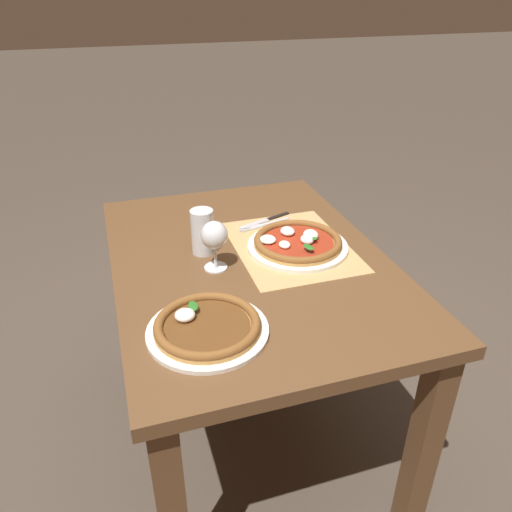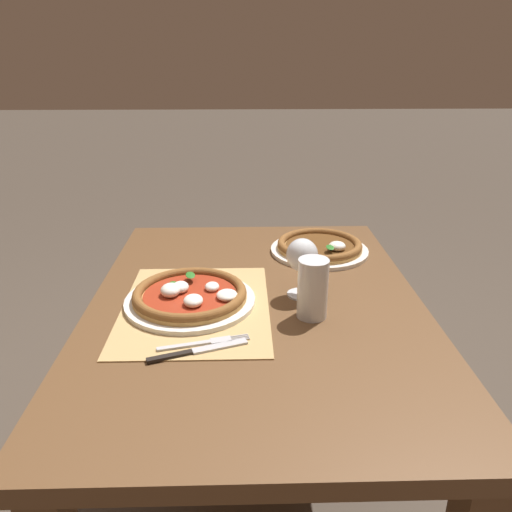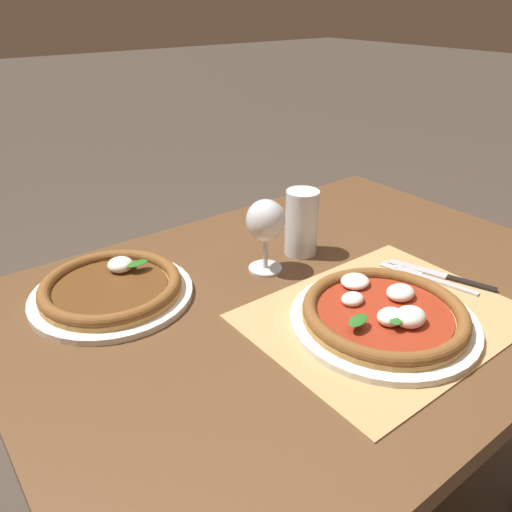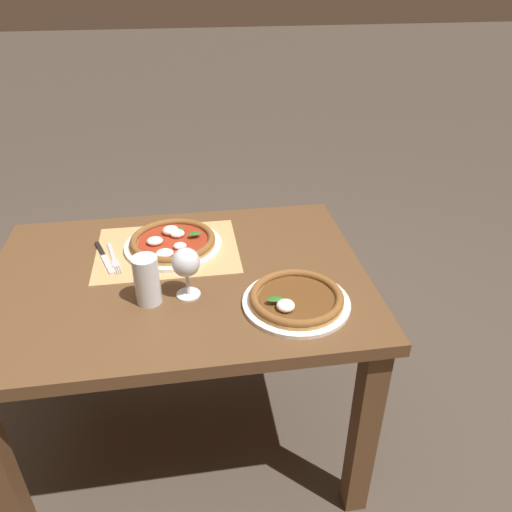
% 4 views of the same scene
% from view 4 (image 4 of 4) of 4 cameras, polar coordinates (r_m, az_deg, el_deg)
% --- Properties ---
extents(ground_plane, '(24.00, 24.00, 0.00)m').
position_cam_4_polar(ground_plane, '(2.06, -7.16, -19.50)').
color(ground_plane, '#473D33').
extents(dining_table, '(1.16, 0.84, 0.74)m').
position_cam_4_polar(dining_table, '(1.62, -8.59, -5.49)').
color(dining_table, brown).
rests_on(dining_table, ground).
extents(paper_placemat, '(0.46, 0.36, 0.00)m').
position_cam_4_polar(paper_placemat, '(1.69, -10.09, 0.70)').
color(paper_placemat, tan).
rests_on(paper_placemat, dining_table).
extents(pizza_near, '(0.32, 0.32, 0.05)m').
position_cam_4_polar(pizza_near, '(1.69, -9.50, 1.61)').
color(pizza_near, silver).
rests_on(pizza_near, paper_placemat).
extents(pizza_far, '(0.30, 0.30, 0.05)m').
position_cam_4_polar(pizza_far, '(1.41, 4.61, -4.95)').
color(pizza_far, silver).
rests_on(pizza_far, dining_table).
extents(wine_glass, '(0.08, 0.08, 0.16)m').
position_cam_4_polar(wine_glass, '(1.40, -8.01, -0.95)').
color(wine_glass, silver).
rests_on(wine_glass, dining_table).
extents(pint_glass, '(0.07, 0.07, 0.15)m').
position_cam_4_polar(pint_glass, '(1.42, -12.34, -2.82)').
color(pint_glass, silver).
rests_on(pint_glass, dining_table).
extents(fork, '(0.06, 0.20, 0.00)m').
position_cam_4_polar(fork, '(1.67, -15.97, -0.24)').
color(fork, '#B7B7BC').
rests_on(fork, paper_placemat).
extents(knife, '(0.09, 0.21, 0.01)m').
position_cam_4_polar(knife, '(1.69, -16.94, -0.14)').
color(knife, black).
rests_on(knife, paper_placemat).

